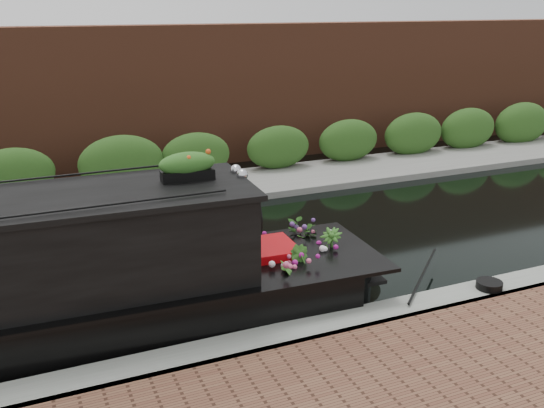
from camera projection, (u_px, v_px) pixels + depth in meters
name	position (u px, v px, depth m)	size (l,w,h in m)	color
ground	(168.00, 268.00, 10.98)	(80.00, 80.00, 0.00)	black
near_bank_coping	(228.00, 362.00, 8.11)	(40.00, 0.60, 0.50)	gray
far_bank_path	(126.00, 202.00, 14.64)	(40.00, 2.40, 0.34)	gray
far_hedge	(119.00, 192.00, 15.43)	(40.00, 1.10, 2.80)	#29511B
far_brick_wall	(106.00, 172.00, 17.26)	(40.00, 1.00, 8.00)	brown
rope_fender	(366.00, 269.00, 10.51)	(0.37, 0.37, 0.41)	brown
coiled_mooring_rope	(489.00, 285.00, 9.63)	(0.41, 0.41, 0.12)	black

